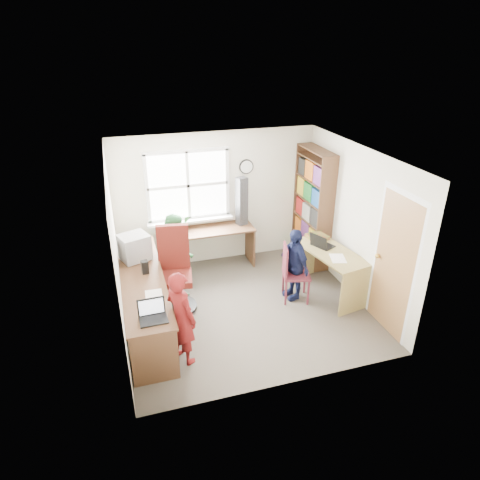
{
  "coord_description": "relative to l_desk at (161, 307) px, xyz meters",
  "views": [
    {
      "loc": [
        -1.69,
        -5.31,
        3.84
      ],
      "look_at": [
        0.0,
        0.25,
        1.05
      ],
      "focal_mm": 32.0,
      "sensor_mm": 36.0,
      "label": 1
    }
  ],
  "objects": [
    {
      "name": "swivel_chair",
      "position": [
        0.31,
        0.64,
        0.11
      ],
      "size": [
        0.69,
        0.69,
        1.31
      ],
      "rotation": [
        0.0,
        0.0,
        -0.15
      ],
      "color": "black",
      "rests_on": "ground"
    },
    {
      "name": "person_navy",
      "position": [
        2.14,
        0.36,
        0.14
      ],
      "size": [
        0.4,
        0.73,
        1.19
      ],
      "primitive_type": "imported",
      "rotation": [
        0.0,
        0.0,
        -1.4
      ],
      "color": "#141A3F",
      "rests_on": "ground"
    },
    {
      "name": "laptop_right",
      "position": [
        2.66,
        0.51,
        0.35
      ],
      "size": [
        0.4,
        0.42,
        0.23
      ],
      "rotation": [
        0.0,
        0.0,
        2.0
      ],
      "color": "black",
      "rests_on": "right_desk"
    },
    {
      "name": "right_desk",
      "position": [
        2.74,
        0.31,
        0.09
      ],
      "size": [
        0.84,
        1.4,
        0.76
      ],
      "rotation": [
        0.0,
        0.0,
        0.19
      ],
      "color": "#A39151",
      "rests_on": "ground"
    },
    {
      "name": "laptop_left",
      "position": [
        -0.15,
        -0.65,
        0.35
      ],
      "size": [
        0.34,
        0.29,
        0.23
      ],
      "rotation": [
        0.0,
        0.0,
        0.03
      ],
      "color": "black",
      "rests_on": "l_desk"
    },
    {
      "name": "wooden_chair",
      "position": [
        2.09,
        0.3,
        0.06
      ],
      "size": [
        0.5,
        0.5,
        0.95
      ],
      "rotation": [
        0.0,
        0.0,
        -0.27
      ],
      "color": "maroon",
      "rests_on": "ground"
    },
    {
      "name": "l_desk",
      "position": [
        0.0,
        0.0,
        0.0
      ],
      "size": [
        2.38,
        2.95,
        0.75
      ],
      "color": "brown",
      "rests_on": "ground"
    },
    {
      "name": "person_red",
      "position": [
        0.19,
        -0.6,
        0.19
      ],
      "size": [
        0.52,
        0.57,
        1.3
      ],
      "primitive_type": "imported",
      "rotation": [
        0.0,
        0.0,
        2.13
      ],
      "color": "maroon",
      "rests_on": "ground"
    },
    {
      "name": "paper_b",
      "position": [
        2.73,
        0.06,
        0.3
      ],
      "size": [
        0.3,
        0.36,
        0.0
      ],
      "rotation": [
        0.0,
        0.0,
        -0.29
      ],
      "color": "white",
      "rests_on": "right_desk"
    },
    {
      "name": "paper_a",
      "position": [
        -0.09,
        -0.16,
        0.3
      ],
      "size": [
        0.23,
        0.32,
        0.0
      ],
      "rotation": [
        0.0,
        0.0,
        -0.04
      ],
      "color": "white",
      "rests_on": "l_desk"
    },
    {
      "name": "speaker_b",
      "position": [
        -0.14,
        1.07,
        0.38
      ],
      "size": [
        0.1,
        0.1,
        0.16
      ],
      "rotation": [
        0.0,
        0.0,
        -0.23
      ],
      "color": "black",
      "rests_on": "l_desk"
    },
    {
      "name": "cd_tower",
      "position": [
        1.71,
        1.77,
        0.73
      ],
      "size": [
        0.21,
        0.2,
        0.87
      ],
      "rotation": [
        0.0,
        0.0,
        0.28
      ],
      "color": "black",
      "rests_on": "l_desk"
    },
    {
      "name": "potted_plant",
      "position": [
        0.69,
        1.77,
        0.44
      ],
      "size": [
        0.16,
        0.13,
        0.28
      ],
      "primitive_type": "imported",
      "rotation": [
        0.0,
        0.0,
        0.04
      ],
      "color": "#2F7635",
      "rests_on": "l_desk"
    },
    {
      "name": "game_box",
      "position": [
        2.74,
        0.81,
        0.33
      ],
      "size": [
        0.35,
        0.35,
        0.06
      ],
      "rotation": [
        0.0,
        0.0,
        0.2
      ],
      "color": "#B5161C",
      "rests_on": "right_desk"
    },
    {
      "name": "bookshelf",
      "position": [
        2.96,
        1.47,
        0.55
      ],
      "size": [
        0.3,
        1.02,
        2.1
      ],
      "color": "brown",
      "rests_on": "ground"
    },
    {
      "name": "speaker_a",
      "position": [
        -0.13,
        0.48,
        0.39
      ],
      "size": [
        0.11,
        0.11,
        0.2
      ],
      "rotation": [
        0.0,
        0.0,
        0.11
      ],
      "color": "black",
      "rests_on": "l_desk"
    },
    {
      "name": "room",
      "position": [
        1.32,
        0.38,
        0.76
      ],
      "size": [
        3.64,
        3.44,
        2.44
      ],
      "color": "#463F37",
      "rests_on": "ground"
    },
    {
      "name": "crt_monitor",
      "position": [
        -0.23,
        0.94,
        0.5
      ],
      "size": [
        0.51,
        0.49,
        0.41
      ],
      "rotation": [
        0.0,
        0.0,
        0.35
      ],
      "color": "#A4A4A8",
      "rests_on": "l_desk"
    },
    {
      "name": "person_green",
      "position": [
        0.4,
        1.1,
        0.22
      ],
      "size": [
        0.64,
        0.75,
        1.36
      ],
      "primitive_type": "imported",
      "rotation": [
        0.0,
        0.0,
        1.78
      ],
      "color": "#30793D",
      "rests_on": "ground"
    }
  ]
}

